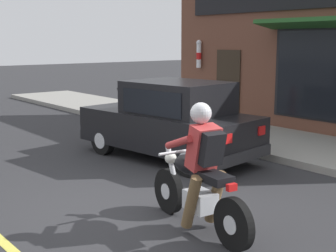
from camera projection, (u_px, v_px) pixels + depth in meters
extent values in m
plane|color=#2B2B2D|center=(128.00, 208.00, 6.65)|extent=(80.00, 80.00, 0.00)
cube|color=gray|center=(222.00, 131.00, 12.01)|extent=(2.60, 22.00, 0.14)
cube|color=brown|center=(312.00, 51.00, 11.45)|extent=(0.50, 9.27, 4.20)
cube|color=#2D2319|center=(228.00, 87.00, 13.41)|extent=(0.04, 0.90, 2.10)
cylinder|color=white|center=(199.00, 56.00, 14.09)|extent=(0.14, 0.14, 0.70)
cylinder|color=red|center=(199.00, 56.00, 14.09)|extent=(0.15, 0.15, 0.20)
sphere|color=silver|center=(199.00, 43.00, 14.02)|extent=(0.16, 0.16, 0.16)
cylinder|color=black|center=(169.00, 191.00, 6.44)|extent=(0.18, 0.63, 0.62)
cylinder|color=silver|center=(169.00, 191.00, 6.44)|extent=(0.15, 0.23, 0.22)
cylinder|color=black|center=(234.00, 224.00, 5.26)|extent=(0.18, 0.63, 0.62)
cylinder|color=silver|center=(234.00, 224.00, 5.26)|extent=(0.15, 0.23, 0.22)
cube|color=silver|center=(200.00, 201.00, 5.79)|extent=(0.33, 0.43, 0.24)
ellipsoid|color=black|center=(189.00, 164.00, 5.93)|extent=(0.37, 0.56, 0.24)
cube|color=black|center=(212.00, 177.00, 5.53)|extent=(0.33, 0.59, 0.10)
cylinder|color=silver|center=(173.00, 170.00, 6.30)|extent=(0.11, 0.33, 0.68)
cylinder|color=silver|center=(177.00, 152.00, 6.15)|extent=(0.56, 0.12, 0.04)
sphere|color=silver|center=(171.00, 158.00, 6.31)|extent=(0.16, 0.16, 0.16)
cylinder|color=silver|center=(231.00, 216.00, 5.56)|extent=(0.15, 0.56, 0.08)
cube|color=red|center=(232.00, 187.00, 5.23)|extent=(0.13, 0.08, 0.08)
cylinder|color=brown|center=(191.00, 202.00, 5.63)|extent=(0.19, 0.37, 0.71)
cylinder|color=brown|center=(215.00, 197.00, 5.82)|extent=(0.19, 0.37, 0.71)
cube|color=#B23333|center=(203.00, 147.00, 5.63)|extent=(0.38, 0.37, 0.57)
cylinder|color=#B23333|center=(179.00, 142.00, 5.72)|extent=(0.16, 0.53, 0.26)
cylinder|color=#B23333|center=(205.00, 139.00, 5.92)|extent=(0.16, 0.53, 0.26)
sphere|color=silver|center=(201.00, 113.00, 5.60)|extent=(0.26, 0.26, 0.26)
cube|color=black|center=(211.00, 148.00, 5.49)|extent=(0.31, 0.28, 0.42)
cylinder|color=black|center=(103.00, 140.00, 9.78)|extent=(0.25, 0.62, 0.60)
cylinder|color=silver|center=(103.00, 140.00, 9.78)|extent=(0.24, 0.35, 0.33)
cylinder|color=black|center=(152.00, 131.00, 10.80)|extent=(0.25, 0.62, 0.60)
cylinder|color=silver|center=(152.00, 131.00, 10.80)|extent=(0.24, 0.35, 0.33)
cylinder|color=black|center=(189.00, 160.00, 8.15)|extent=(0.25, 0.62, 0.60)
cylinder|color=silver|center=(189.00, 160.00, 8.15)|extent=(0.24, 0.35, 0.33)
cylinder|color=black|center=(238.00, 147.00, 9.17)|extent=(0.25, 0.62, 0.60)
cylinder|color=silver|center=(238.00, 147.00, 9.17)|extent=(0.24, 0.35, 0.33)
cube|color=black|center=(168.00, 129.00, 9.42)|extent=(2.08, 3.87, 0.70)
cube|color=black|center=(177.00, 98.00, 9.14)|extent=(1.66, 2.06, 0.66)
cube|color=black|center=(147.00, 97.00, 9.74)|extent=(1.36, 0.51, 0.51)
cube|color=black|center=(151.00, 103.00, 8.62)|extent=(0.22, 1.51, 0.46)
cube|color=black|center=(201.00, 96.00, 9.66)|extent=(0.22, 1.51, 0.46)
cube|color=silver|center=(91.00, 116.00, 10.30)|extent=(0.24, 0.07, 0.14)
cube|color=red|center=(228.00, 139.00, 7.77)|extent=(0.20, 0.06, 0.16)
cube|color=silver|center=(126.00, 111.00, 11.03)|extent=(0.24, 0.07, 0.14)
cube|color=red|center=(261.00, 131.00, 8.49)|extent=(0.20, 0.06, 0.16)
cube|color=#28282B|center=(111.00, 129.00, 10.71)|extent=(1.61, 0.32, 0.20)
cube|color=#28282B|center=(243.00, 156.00, 8.22)|extent=(1.61, 0.32, 0.20)
cylinder|color=red|center=(211.00, 127.00, 11.72)|extent=(0.24, 0.24, 0.16)
cylinder|color=red|center=(212.00, 112.00, 11.65)|extent=(0.18, 0.18, 0.58)
sphere|color=red|center=(212.00, 99.00, 11.59)|extent=(0.20, 0.20, 0.20)
cylinder|color=red|center=(208.00, 111.00, 11.56)|extent=(0.10, 0.08, 0.08)
cylinder|color=red|center=(215.00, 110.00, 11.72)|extent=(0.10, 0.08, 0.08)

